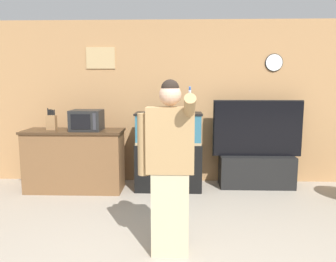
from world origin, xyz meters
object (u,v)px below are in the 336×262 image
at_px(microwave, 87,120).
at_px(tv_on_stand, 257,162).
at_px(person_standing, 169,166).
at_px(counter_island, 75,160).
at_px(aquarium_on_stand, 169,151).
at_px(knife_block, 51,122).

height_order(microwave, tv_on_stand, tv_on_stand).
xyz_separation_m(tv_on_stand, person_standing, (-1.31, -2.09, 0.46)).
bearing_deg(counter_island, aquarium_on_stand, 3.62).
xyz_separation_m(counter_island, person_standing, (1.47, -1.83, 0.39)).
bearing_deg(tv_on_stand, counter_island, -174.72).
relative_size(counter_island, knife_block, 4.54).
bearing_deg(tv_on_stand, aquarium_on_stand, -173.02).
xyz_separation_m(counter_island, tv_on_stand, (2.78, 0.26, -0.06)).
relative_size(microwave, person_standing, 0.27).
bearing_deg(counter_island, tv_on_stand, 5.28).
bearing_deg(microwave, knife_block, 175.43).
relative_size(counter_island, aquarium_on_stand, 1.24).
bearing_deg(person_standing, microwave, 125.08).
xyz_separation_m(microwave, tv_on_stand, (2.57, 0.30, -0.68)).
bearing_deg(aquarium_on_stand, person_standing, -88.25).
distance_m(knife_block, tv_on_stand, 3.18).
bearing_deg(aquarium_on_stand, knife_block, -177.08).
distance_m(aquarium_on_stand, tv_on_stand, 1.39).
bearing_deg(microwave, counter_island, 168.85).
height_order(aquarium_on_stand, person_standing, person_standing).
relative_size(tv_on_stand, person_standing, 0.83).
bearing_deg(knife_block, tv_on_stand, 4.71).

